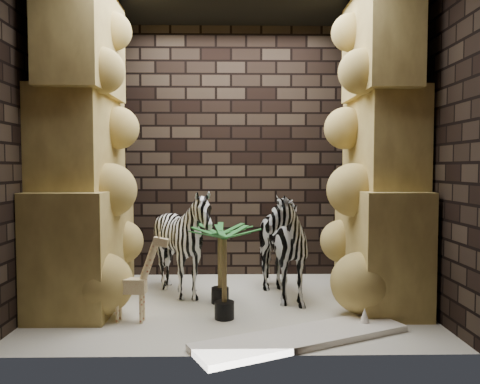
{
  "coord_description": "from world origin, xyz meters",
  "views": [
    {
      "loc": [
        0.0,
        -4.46,
        1.31
      ],
      "look_at": [
        0.09,
        0.15,
        1.07
      ],
      "focal_mm": 35.29,
      "sensor_mm": 36.0,
      "label": 1
    }
  ],
  "objects_px": {
    "palm_back": "(224,273)",
    "surfboard": "(303,337)",
    "zebra_left": "(183,248)",
    "palm_front": "(220,263)",
    "giraffe_toy": "(130,276)",
    "zebra_right": "(273,235)"
  },
  "relations": [
    {
      "from": "zebra_left",
      "to": "palm_back",
      "type": "bearing_deg",
      "value": -45.05
    },
    {
      "from": "giraffe_toy",
      "to": "surfboard",
      "type": "bearing_deg",
      "value": -14.21
    },
    {
      "from": "palm_front",
      "to": "surfboard",
      "type": "height_order",
      "value": "palm_front"
    },
    {
      "from": "zebra_left",
      "to": "surfboard",
      "type": "height_order",
      "value": "zebra_left"
    },
    {
      "from": "zebra_right",
      "to": "palm_front",
      "type": "distance_m",
      "value": 0.6
    },
    {
      "from": "giraffe_toy",
      "to": "zebra_left",
      "type": "bearing_deg",
      "value": 67.82
    },
    {
      "from": "palm_back",
      "to": "surfboard",
      "type": "relative_size",
      "value": 0.47
    },
    {
      "from": "zebra_right",
      "to": "giraffe_toy",
      "type": "xyz_separation_m",
      "value": [
        -1.27,
        -0.7,
        -0.24
      ]
    },
    {
      "from": "giraffe_toy",
      "to": "surfboard",
      "type": "height_order",
      "value": "giraffe_toy"
    },
    {
      "from": "zebra_left",
      "to": "palm_back",
      "type": "xyz_separation_m",
      "value": [
        0.42,
        -0.69,
        -0.09
      ]
    },
    {
      "from": "zebra_right",
      "to": "palm_back",
      "type": "xyz_separation_m",
      "value": [
        -0.47,
        -0.63,
        -0.23
      ]
    },
    {
      "from": "zebra_right",
      "to": "surfboard",
      "type": "xyz_separation_m",
      "value": [
        0.13,
        -1.16,
        -0.61
      ]
    },
    {
      "from": "palm_back",
      "to": "surfboard",
      "type": "distance_m",
      "value": 0.88
    },
    {
      "from": "zebra_right",
      "to": "giraffe_toy",
      "type": "height_order",
      "value": "zebra_right"
    },
    {
      "from": "zebra_left",
      "to": "palm_front",
      "type": "bearing_deg",
      "value": -16.11
    },
    {
      "from": "palm_front",
      "to": "palm_back",
      "type": "relative_size",
      "value": 0.96
    },
    {
      "from": "zebra_right",
      "to": "palm_front",
      "type": "bearing_deg",
      "value": -178.83
    },
    {
      "from": "surfboard",
      "to": "giraffe_toy",
      "type": "bearing_deg",
      "value": 136.29
    },
    {
      "from": "zebra_left",
      "to": "palm_back",
      "type": "relative_size",
      "value": 1.35
    },
    {
      "from": "surfboard",
      "to": "zebra_left",
      "type": "bearing_deg",
      "value": 104.87
    },
    {
      "from": "zebra_left",
      "to": "palm_front",
      "type": "distance_m",
      "value": 0.44
    },
    {
      "from": "zebra_left",
      "to": "giraffe_toy",
      "type": "relative_size",
      "value": 1.4
    }
  ]
}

